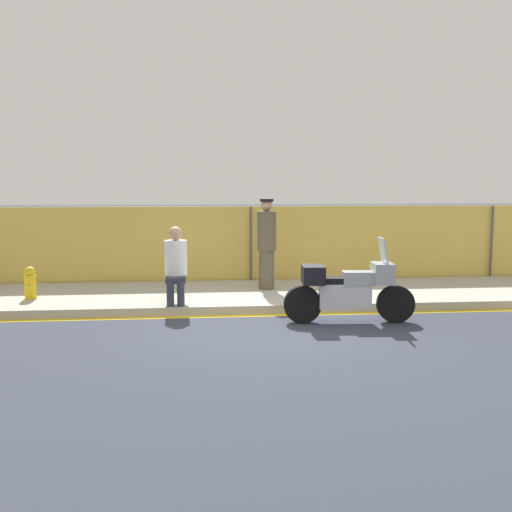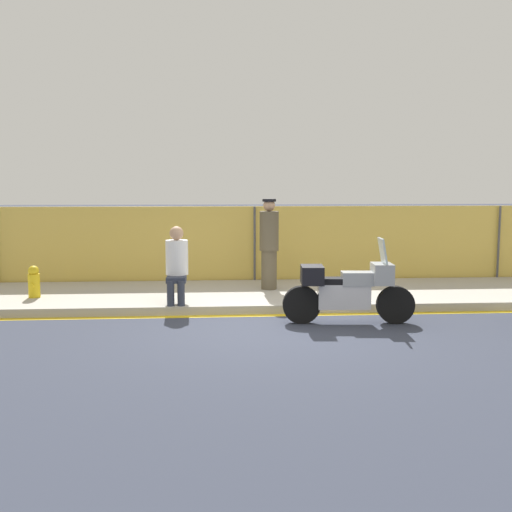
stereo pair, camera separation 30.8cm
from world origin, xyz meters
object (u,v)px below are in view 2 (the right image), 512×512
(motorcycle, at_px, (347,289))
(fire_hydrant, at_px, (34,282))
(officer_standing, at_px, (269,243))
(person_seated_on_curb, at_px, (177,260))

(motorcycle, height_order, fire_hydrant, motorcycle)
(motorcycle, bearing_deg, officer_standing, 117.75)
(motorcycle, height_order, person_seated_on_curb, person_seated_on_curb)
(fire_hydrant, bearing_deg, person_seated_on_curb, -12.68)
(motorcycle, xyz_separation_m, officer_standing, (-1.07, 2.49, 0.53))
(officer_standing, bearing_deg, fire_hydrant, -172.37)
(person_seated_on_curb, distance_m, fire_hydrant, 2.85)
(motorcycle, xyz_separation_m, person_seated_on_curb, (-2.88, 1.26, 0.35))
(officer_standing, xyz_separation_m, fire_hydrant, (-4.54, -0.61, -0.65))
(motorcycle, distance_m, officer_standing, 2.76)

